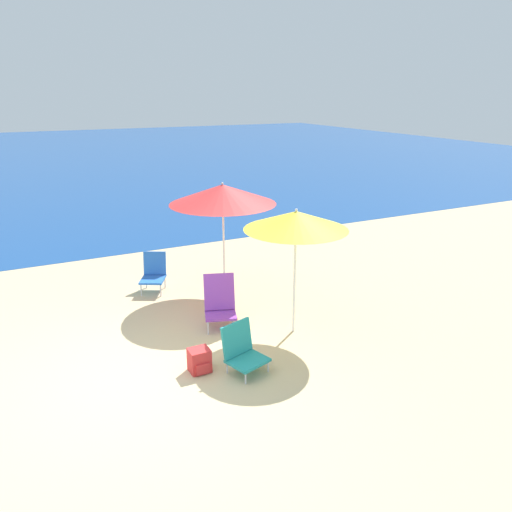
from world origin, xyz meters
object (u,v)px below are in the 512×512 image
Objects in this scene: beach_chair_teal at (242,350)px; backpack_red at (200,361)px; beach_umbrella_red at (223,194)px; beach_chair_blue at (154,272)px; beach_chair_purple at (220,302)px; beach_umbrella_yellow at (296,221)px.

beach_chair_teal is 0.60m from backpack_red.
beach_chair_teal is at bearing -108.06° from beach_umbrella_red.
beach_umbrella_red reaches higher than beach_chair_blue.
beach_chair_teal is 1.42m from beach_chair_purple.
backpack_red is (-1.75, -0.46, -1.65)m from beach_umbrella_yellow.
beach_chair_purple is (-0.96, 0.71, -1.40)m from beach_umbrella_yellow.
beach_chair_teal is (-1.21, -0.68, -1.51)m from beach_umbrella_yellow.
beach_umbrella_yellow is at bearing 11.39° from beach_chair_teal.
beach_chair_purple is 2.55× the size of backpack_red.
beach_chair_blue is 3.16m from backpack_red.
beach_umbrella_red is at bearing 100.51° from beach_umbrella_yellow.
beach_chair_blue is at bearing 119.08° from beach_umbrella_yellow.
beach_umbrella_red is 6.41× the size of backpack_red.
beach_umbrella_yellow is 6.08× the size of backpack_red.
backpack_red is at bearing -105.25° from beach_chair_purple.
beach_chair_purple is at bearing -47.06° from beach_chair_blue.
beach_umbrella_red is 2.51× the size of beach_chair_purple.
beach_umbrella_yellow is 1.97m from beach_umbrella_red.
beach_umbrella_red is at bearing -5.91° from beach_chair_blue.
beach_umbrella_red is 3.17m from beach_chair_teal.
beach_chair_purple reaches higher than beach_chair_blue.
backpack_red is at bearing -165.35° from beach_umbrella_yellow.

